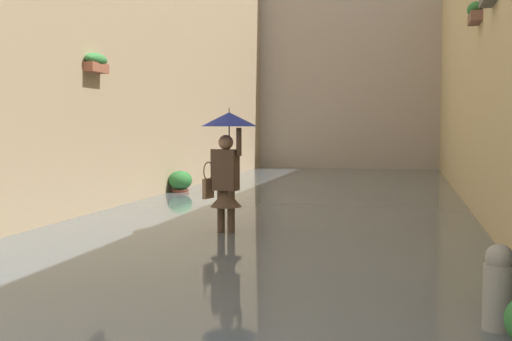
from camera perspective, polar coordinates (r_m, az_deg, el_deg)
ground_plane at (r=14.51m, az=3.76°, el=-3.53°), size 60.21×60.21×0.00m
flood_water at (r=14.50m, az=3.76°, el=-3.15°), size 7.99×30.08×0.19m
building_facade_far at (r=27.60m, az=8.30°, el=13.05°), size 10.79×1.80×12.59m
person_wading at (r=10.17m, az=-2.56°, el=1.52°), size 0.89×0.89×2.16m
potted_plant_far_right at (r=16.73m, az=-6.68°, el=-1.12°), size 0.61×0.61×0.74m
mooring_bollard at (r=5.78m, az=20.57°, el=-10.51°), size 0.26×0.26×0.91m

